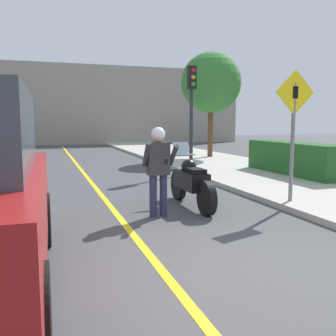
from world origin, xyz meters
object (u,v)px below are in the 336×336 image
object	(u,v)px
street_tree	(211,83)
parked_car_grey	(10,137)
motorcycle	(191,182)
crossing_sign	(293,123)
person_biker	(158,163)
traffic_light	(192,98)

from	to	relation	value
street_tree	parked_car_grey	bearing A→B (deg)	140.17
motorcycle	crossing_sign	world-z (taller)	crossing_sign
motorcycle	street_tree	size ratio (longest dim) A/B	0.46
street_tree	motorcycle	bearing A→B (deg)	-117.09
person_biker	parked_car_grey	bearing A→B (deg)	102.57
motorcycle	crossing_sign	distance (m)	2.41
crossing_sign	parked_car_grey	bearing A→B (deg)	111.20
motorcycle	traffic_light	bearing A→B (deg)	67.99
motorcycle	crossing_sign	xyz separation A→B (m)	(1.98, -0.64, 1.22)
person_biker	crossing_sign	xyz separation A→B (m)	(2.86, -0.07, 0.72)
motorcycle	person_biker	xyz separation A→B (m)	(-0.88, -0.57, 0.50)
motorcycle	traffic_light	size ratio (longest dim) A/B	0.64
person_biker	traffic_light	distance (m)	6.12
crossing_sign	parked_car_grey	xyz separation A→B (m)	(-6.69, 17.24, -0.88)
motorcycle	traffic_light	xyz separation A→B (m)	(1.89, 4.67, 2.03)
motorcycle	parked_car_grey	xyz separation A→B (m)	(-4.71, 16.60, 0.34)
motorcycle	person_biker	world-z (taller)	person_biker
person_biker	parked_car_grey	world-z (taller)	parked_car_grey
traffic_light	street_tree	xyz separation A→B (m)	(2.66, 4.22, 0.97)
person_biker	crossing_sign	bearing A→B (deg)	-1.46
traffic_light	parked_car_grey	xyz separation A→B (m)	(-6.59, 11.93, -1.69)
crossing_sign	street_tree	distance (m)	10.02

